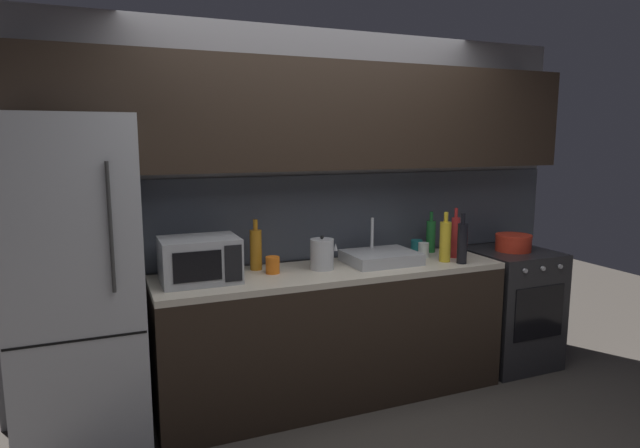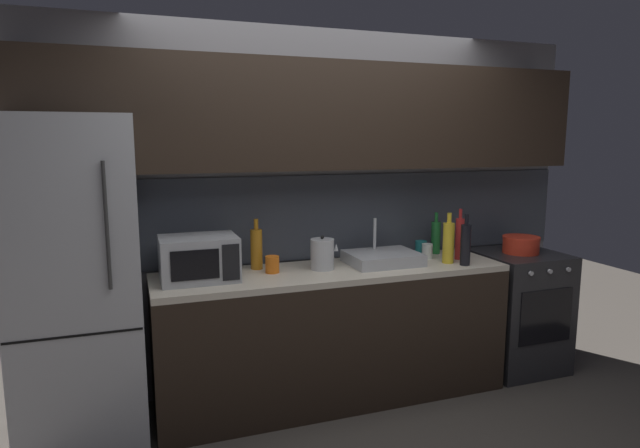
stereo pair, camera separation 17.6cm
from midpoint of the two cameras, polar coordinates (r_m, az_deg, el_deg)
The scene contains 16 objects.
back_wall at distance 3.75m, azimuth -1.74°, elevation 5.91°, with size 4.09×0.44×2.50m.
counter_run at distance 3.70m, azimuth 0.02°, elevation -11.58°, with size 2.35×0.60×0.90m.
refrigerator at distance 3.31m, azimuth -25.83°, elevation -6.11°, with size 0.68×0.69×1.88m.
oven_range at distance 4.47m, azimuth 18.43°, elevation -8.37°, with size 0.60×0.62×0.90m.
microwave at distance 3.33m, azimuth -14.15°, elevation -3.71°, with size 0.46×0.35×0.27m.
sink_basin at distance 3.74m, azimuth 5.14°, elevation -3.54°, with size 0.48×0.38×0.30m.
kettle at distance 3.54m, azimuth -1.20°, elevation -3.21°, with size 0.19×0.16×0.23m.
wine_bottle_green at distance 4.13m, azimuth 10.49°, elevation -1.23°, with size 0.07×0.07×0.31m.
wine_bottle_yellow at distance 3.83m, azimuth 11.88°, elevation -1.78°, with size 0.08×0.08×0.35m.
wine_bottle_amber at distance 3.55m, azimuth -8.24°, elevation -2.65°, with size 0.08×0.08×0.34m.
wine_bottle_red at distance 3.97m, azimuth 12.94°, elevation -1.34°, with size 0.06×0.06×0.36m.
wine_bottle_dark at distance 3.80m, azimuth 13.60°, elevation -1.95°, with size 0.07×0.07×0.35m.
mug_orange at distance 3.46m, azimuth -6.51°, elevation -4.36°, with size 0.09×0.09×0.11m, color orange.
mug_clear at distance 3.95m, azimuth 9.69°, elevation -2.75°, with size 0.08×0.08×0.11m, color silver.
mug_teal at distance 4.07m, azimuth 9.00°, elevation -2.41°, with size 0.09×0.09×0.11m, color #19666B.
cooking_pot at distance 4.35m, azimuth 18.77°, elevation -1.89°, with size 0.27×0.27×0.13m.
Camera 1 is at (-1.41, -2.27, 1.75)m, focal length 30.14 mm.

